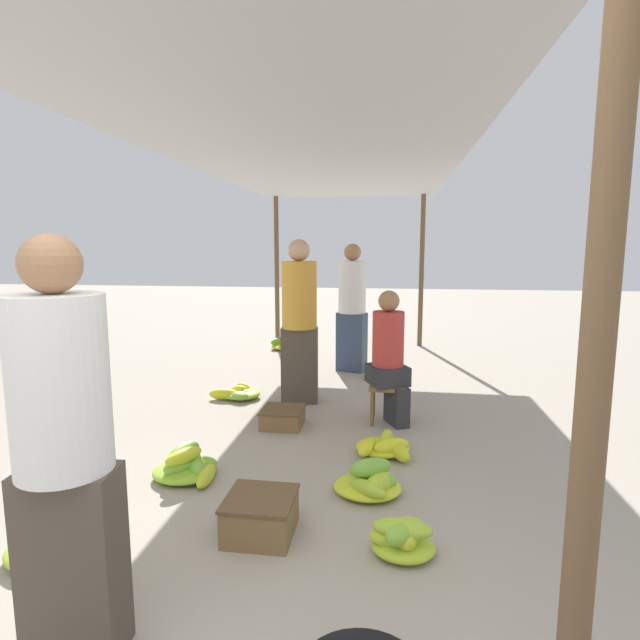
% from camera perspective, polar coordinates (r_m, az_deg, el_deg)
% --- Properties ---
extents(canopy_post_front_right, '(0.08, 0.08, 2.56)m').
position_cam_1_polar(canopy_post_front_right, '(1.39, 28.64, -9.13)').
color(canopy_post_front_right, brown).
rests_on(canopy_post_front_right, ground).
extents(canopy_post_back_left, '(0.08, 0.08, 2.56)m').
position_cam_1_polar(canopy_post_back_left, '(8.89, -4.95, 5.67)').
color(canopy_post_back_left, brown).
rests_on(canopy_post_back_left, ground).
extents(canopy_post_back_right, '(0.08, 0.08, 2.56)m').
position_cam_1_polar(canopy_post_back_right, '(8.67, 11.53, 5.47)').
color(canopy_post_back_right, brown).
rests_on(canopy_post_back_right, ground).
extents(canopy_tarp, '(2.91, 7.80, 0.04)m').
position_cam_1_polar(canopy_tarp, '(5.09, -0.62, 18.53)').
color(canopy_tarp, '#B2B2B7').
rests_on(canopy_tarp, canopy_post_front_left).
extents(vendor_foreground, '(0.40, 0.40, 1.73)m').
position_cam_1_polar(vendor_foreground, '(2.26, -27.16, -12.81)').
color(vendor_foreground, '#4C4238').
rests_on(vendor_foreground, ground).
extents(stool, '(0.34, 0.34, 0.38)m').
position_cam_1_polar(stool, '(4.89, 7.68, -8.05)').
color(stool, brown).
rests_on(stool, ground).
extents(vendor_seated, '(0.45, 0.45, 1.28)m').
position_cam_1_polar(vendor_seated, '(4.80, 7.96, -4.03)').
color(vendor_seated, '#2D2D33').
rests_on(vendor_seated, ground).
extents(banana_pile_left_0, '(0.48, 0.44, 0.26)m').
position_cam_1_polar(banana_pile_left_0, '(3.92, -14.76, -15.89)').
color(banana_pile_left_0, '#73B237').
rests_on(banana_pile_left_0, ground).
extents(banana_pile_left_1, '(0.50, 0.44, 0.21)m').
position_cam_1_polar(banana_pile_left_1, '(3.33, -28.13, -21.37)').
color(banana_pile_left_1, '#A7C72E').
rests_on(banana_pile_left_1, ground).
extents(banana_pile_left_2, '(0.56, 0.48, 0.14)m').
position_cam_1_polar(banana_pile_left_2, '(5.73, -9.31, -8.25)').
color(banana_pile_left_2, '#7FB735').
rests_on(banana_pile_left_2, ground).
extents(banana_pile_left_3, '(0.61, 0.63, 0.30)m').
position_cam_1_polar(banana_pile_left_3, '(8.30, -3.58, -2.75)').
color(banana_pile_left_3, '#AFCA2D').
rests_on(banana_pile_left_3, ground).
extents(banana_pile_right_0, '(0.47, 0.49, 0.25)m').
position_cam_1_polar(banana_pile_right_0, '(3.60, 5.82, -17.96)').
color(banana_pile_right_0, '#8BBC33').
rests_on(banana_pile_right_0, ground).
extents(banana_pile_right_1, '(0.47, 0.52, 0.16)m').
position_cam_1_polar(banana_pile_right_1, '(4.22, 7.41, -14.16)').
color(banana_pile_right_1, '#C9D528').
rests_on(banana_pile_right_1, ground).
extents(banana_pile_right_2, '(0.59, 0.53, 0.15)m').
position_cam_1_polar(banana_pile_right_2, '(6.58, 7.75, -6.01)').
color(banana_pile_right_2, '#B6CD2B').
rests_on(banana_pile_right_2, ground).
extents(banana_pile_right_3, '(0.38, 0.34, 0.23)m').
position_cam_1_polar(banana_pile_right_3, '(2.99, 9.38, -23.25)').
color(banana_pile_right_3, '#9BC230').
rests_on(banana_pile_right_3, ground).
extents(crate_near, '(0.40, 0.40, 0.24)m').
position_cam_1_polar(crate_near, '(3.16, -6.82, -21.31)').
color(crate_near, brown).
rests_on(crate_near, ground).
extents(crate_mid, '(0.39, 0.39, 0.17)m').
position_cam_1_polar(crate_mid, '(4.82, -4.29, -11.01)').
color(crate_mid, brown).
rests_on(crate_mid, ground).
extents(shopper_walking_mid, '(0.46, 0.46, 1.73)m').
position_cam_1_polar(shopper_walking_mid, '(6.75, 3.68, 1.62)').
color(shopper_walking_mid, '#384766').
rests_on(shopper_walking_mid, ground).
extents(shopper_walking_far, '(0.42, 0.42, 1.77)m').
position_cam_1_polar(shopper_walking_far, '(5.35, -2.37, 0.11)').
color(shopper_walking_far, '#4C4238').
rests_on(shopper_walking_far, ground).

